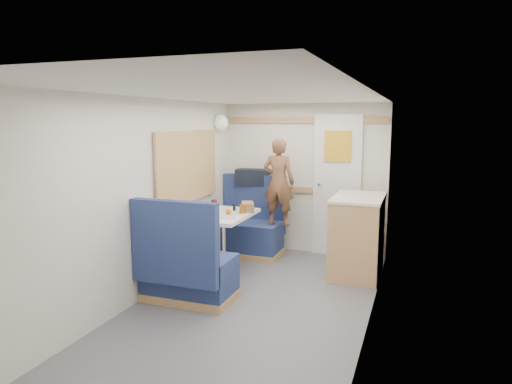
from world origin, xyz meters
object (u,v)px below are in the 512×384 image
at_px(cheese_block, 215,216).
at_px(galley_counter, 357,235).
at_px(salt_grinder, 210,211).
at_px(dinette_table, 222,227).
at_px(pepper_grinder, 234,207).
at_px(bench_near, 187,272).
at_px(tray, 226,214).
at_px(beer_glass, 243,209).
at_px(bread_loaf, 248,207).
at_px(tumbler_left, 193,212).
at_px(bench_far, 249,232).
at_px(wine_glass, 214,203).
at_px(person, 279,182).
at_px(dome_light, 220,123).
at_px(orange_fruit, 229,212).
at_px(duffel_bag, 253,177).

bearing_deg(cheese_block, galley_counter, 30.55).
relative_size(cheese_block, salt_grinder, 0.99).
height_order(dinette_table, pepper_grinder, pepper_grinder).
xyz_separation_m(bench_near, tray, (0.08, 0.79, 0.43)).
distance_m(beer_glass, bread_loaf, 0.15).
bearing_deg(salt_grinder, galley_counter, 23.14).
bearing_deg(tumbler_left, bench_far, 78.85).
distance_m(dinette_table, pepper_grinder, 0.28).
bearing_deg(dinette_table, wine_glass, -161.02).
distance_m(person, bread_loaf, 0.63).
bearing_deg(bread_loaf, pepper_grinder, -162.35).
height_order(salt_grinder, bread_loaf, bread_loaf).
xyz_separation_m(dome_light, tumbler_left, (0.16, -1.13, -0.98)).
bearing_deg(bench_near, wine_glass, 95.80).
bearing_deg(person, galley_counter, 167.95).
distance_m(person, beer_glass, 0.76).
distance_m(tray, orange_fruit, 0.08).
relative_size(bench_near, tray, 2.97).
relative_size(bench_far, cheese_block, 11.01).
bearing_deg(bench_far, orange_fruit, -82.42).
bearing_deg(pepper_grinder, bread_loaf, 17.65).
distance_m(bench_far, person, 0.83).
relative_size(tray, cheese_block, 3.71).
height_order(galley_counter, bread_loaf, galley_counter).
bearing_deg(bench_far, cheese_block, -87.78).
distance_m(galley_counter, bread_loaf, 1.32).
bearing_deg(pepper_grinder, person, 58.44).
distance_m(dinette_table, duffel_bag, 1.21).
height_order(dinette_table, person, person).
bearing_deg(tumbler_left, person, 58.07).
relative_size(bench_far, tumbler_left, 10.16).
xyz_separation_m(tumbler_left, bread_loaf, (0.45, 0.52, -0.00)).
relative_size(duffel_bag, pepper_grinder, 5.34).
relative_size(person, orange_fruit, 17.14).
height_order(duffel_bag, tray, duffel_bag).
distance_m(galley_counter, beer_glass, 1.37).
xyz_separation_m(bench_far, wine_glass, (-0.08, -0.89, 0.54)).
xyz_separation_m(dinette_table, salt_grinder, (-0.09, -0.12, 0.20)).
bearing_deg(wine_glass, cheese_block, -63.55).
xyz_separation_m(person, bread_loaf, (-0.21, -0.54, -0.24)).
relative_size(bench_near, salt_grinder, 10.86).
bearing_deg(dome_light, bench_near, -77.18).
distance_m(wine_glass, pepper_grinder, 0.28).
distance_m(cheese_block, beer_glass, 0.42).
bearing_deg(dome_light, duffel_bag, 37.16).
xyz_separation_m(dinette_table, bench_far, (-0.00, 0.86, -0.27)).
relative_size(pepper_grinder, salt_grinder, 0.89).
distance_m(pepper_grinder, salt_grinder, 0.35).
xyz_separation_m(cheese_block, pepper_grinder, (0.03, 0.48, 0.01)).
distance_m(galley_counter, person, 1.19).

